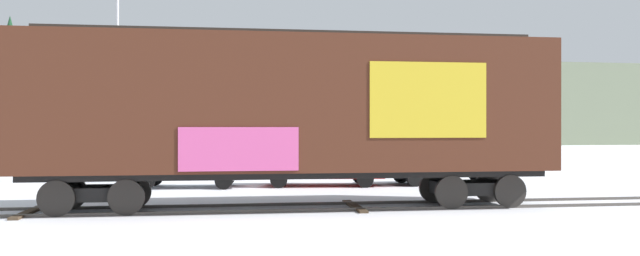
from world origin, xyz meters
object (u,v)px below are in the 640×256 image
Objects in this scene: flagpole at (114,54)px; parked_car_black at (445,162)px; parked_car_white at (187,166)px; parked_car_red at (318,164)px; freight_car at (292,107)px.

parked_car_black is at bearing -11.94° from flagpole.
flagpole is 2.01× the size of parked_car_white.
parked_car_red is 1.01× the size of parked_car_black.
freight_car is 7.17m from parked_car_red.
parked_car_red is at bearing -18.34° from flagpole.
parked_car_white is (-3.03, 6.77, -1.97)m from freight_car.
freight_car is 9.71m from parked_car_black.
freight_car is 11.27m from flagpole.
parked_car_red is 5.05m from parked_car_black.
parked_car_white is 0.86× the size of parked_car_red.
parked_car_black is at bearing 43.19° from freight_car.
parked_car_white is 9.97m from parked_car_black.
parked_car_black is at bearing -1.48° from parked_car_white.
freight_car is at bearing -136.81° from parked_car_black.
flagpole reaches higher than parked_car_black.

